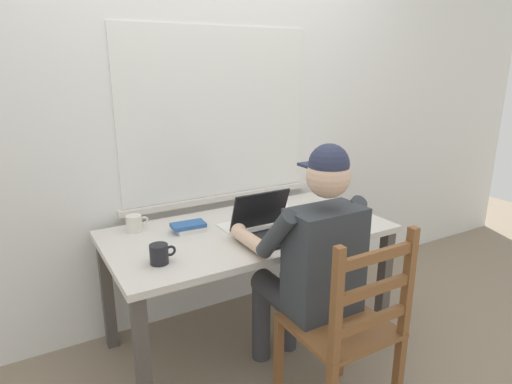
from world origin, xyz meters
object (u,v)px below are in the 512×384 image
wooden_chair (347,330)px  coffee_mug_white (135,223)px  desk (248,242)px  book_stack_main (189,227)px  laptop (269,227)px  seated_person (310,259)px  computer_mouse (311,226)px  coffee_mug_dark (160,254)px

wooden_chair → coffee_mug_white: 1.23m
desk → book_stack_main: size_ratio=8.28×
desk → laptop: 0.21m
desk → wooden_chair: 0.77m
laptop → book_stack_main: bearing=139.8°
seated_person → book_stack_main: size_ratio=6.81×
wooden_chair → computer_mouse: 0.66m
seated_person → coffee_mug_dark: size_ratio=10.29×
desk → seated_person: (0.07, -0.47, 0.07)m
seated_person → computer_mouse: 0.37m
coffee_mug_dark → book_stack_main: coffee_mug_dark is taller
computer_mouse → seated_person: bearing=-127.7°
seated_person → wooden_chair: 0.36m
desk → laptop: size_ratio=4.65×
wooden_chair → book_stack_main: bearing=112.2°
seated_person → coffee_mug_dark: bearing=155.2°
desk → laptop: bearing=-74.6°
laptop → computer_mouse: laptop is taller
seated_person → wooden_chair: bearing=-90.0°
computer_mouse → coffee_mug_dark: 0.85m
coffee_mug_white → seated_person: bearing=-50.5°
wooden_chair → laptop: (-0.03, 0.60, 0.28)m
laptop → seated_person: bearing=-85.2°
coffee_mug_white → computer_mouse: bearing=-28.7°
desk → book_stack_main: (-0.30, 0.13, 0.10)m
coffee_mug_dark → wooden_chair: bearing=-42.3°
laptop → desk: bearing=105.4°
coffee_mug_white → book_stack_main: size_ratio=0.66×
coffee_mug_white → coffee_mug_dark: (-0.01, -0.46, 0.00)m
coffee_mug_dark → desk: bearing=17.9°
desk → coffee_mug_white: coffee_mug_white is taller
laptop → book_stack_main: laptop is taller
seated_person → book_stack_main: seated_person is taller
seated_person → computer_mouse: (0.22, 0.29, 0.03)m
seated_person → wooden_chair: (0.00, -0.28, -0.22)m
coffee_mug_white → book_stack_main: 0.29m
coffee_mug_white → coffee_mug_dark: bearing=-91.3°
wooden_chair → coffee_mug_dark: (-0.63, 0.57, 0.28)m
wooden_chair → book_stack_main: size_ratio=5.16×
desk → computer_mouse: 0.36m
wooden_chair → desk: bearing=95.2°
coffee_mug_dark → book_stack_main: size_ratio=0.66×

